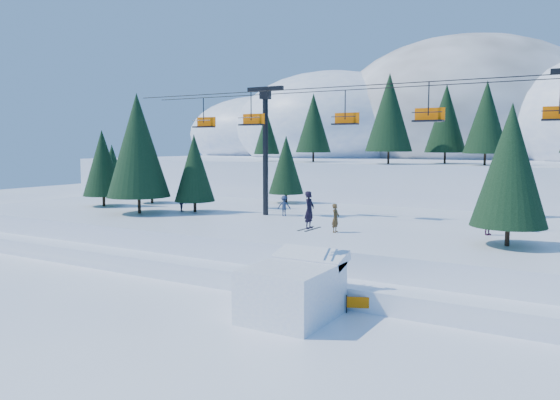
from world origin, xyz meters
The scene contains 10 objects.
ground centered at (0.00, 0.00, 0.00)m, with size 160.00×160.00×0.00m, color white.
mid_shelf centered at (0.00, 18.00, 1.25)m, with size 70.00×22.00×2.50m, color white.
berm centered at (0.00, 8.00, 0.55)m, with size 70.00×6.00×1.10m, color white.
mountain_ridge centered at (-5.09, 73.33, 9.64)m, with size 119.00×60.51×26.46m.
jump_kicker centered at (1.95, 2.73, 1.38)m, with size 3.70×5.05×5.93m.
chairlift centered at (1.74, 18.05, 9.32)m, with size 46.00×3.21×10.28m.
conifer_stand centered at (4.84, 17.88, 7.09)m, with size 64.77×17.72×9.90m.
distant_skiers centered at (-0.65, 16.94, 3.32)m, with size 32.86×6.96×1.87m.
banner_near centered at (5.19, 5.14, 0.54)m, with size 2.64×1.15×0.90m.
banner_far centered at (9.07, 6.68, 0.54)m, with size 2.86×0.07×0.90m.
Camera 1 is at (14.13, -19.46, 8.20)m, focal length 35.00 mm.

